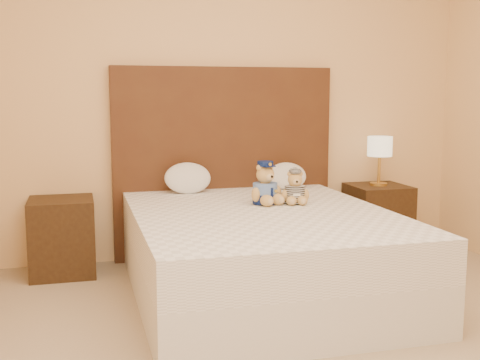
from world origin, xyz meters
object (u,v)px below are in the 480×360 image
(pillow_right, at_px, (287,175))
(pillow_left, at_px, (188,177))
(bed, at_px, (261,253))
(teddy_police, at_px, (265,183))
(teddy_prisoner, at_px, (295,187))
(nightstand_left, at_px, (62,237))
(nightstand_right, at_px, (377,218))
(lamp, at_px, (380,149))

(pillow_right, bearing_deg, pillow_left, 180.00)
(bed, xyz_separation_m, teddy_police, (0.10, 0.23, 0.42))
(teddy_police, height_order, pillow_right, teddy_police)
(teddy_police, bearing_deg, teddy_prisoner, -29.89)
(bed, distance_m, teddy_prisoner, 0.53)
(teddy_prisoner, height_order, pillow_left, pillow_left)
(nightstand_left, distance_m, teddy_prisoner, 1.71)
(pillow_left, bearing_deg, teddy_police, -54.67)
(pillow_left, distance_m, pillow_right, 0.79)
(nightstand_right, distance_m, pillow_right, 0.88)
(lamp, height_order, teddy_police, lamp)
(bed, distance_m, pillow_right, 1.03)
(nightstand_right, bearing_deg, teddy_police, -153.82)
(bed, height_order, lamp, lamp)
(teddy_police, height_order, pillow_left, teddy_police)
(lamp, xyz_separation_m, teddy_prisoner, (-0.95, -0.61, -0.18))
(lamp, distance_m, pillow_right, 0.81)
(nightstand_right, xyz_separation_m, teddy_police, (-1.15, -0.57, 0.42))
(nightstand_left, distance_m, pillow_right, 1.76)
(teddy_police, bearing_deg, pillow_right, 39.32)
(teddy_prisoner, xyz_separation_m, pillow_left, (-0.62, 0.64, 0.01))
(bed, height_order, pillow_right, pillow_right)
(pillow_left, xyz_separation_m, pillow_right, (0.79, 0.00, -0.01))
(lamp, bearing_deg, pillow_left, 178.91)
(lamp, height_order, pillow_right, lamp)
(lamp, height_order, pillow_left, lamp)
(teddy_prisoner, bearing_deg, pillow_left, 142.85)
(lamp, distance_m, teddy_prisoner, 1.15)
(bed, height_order, nightstand_right, same)
(bed, xyz_separation_m, nightstand_right, (1.25, 0.80, -0.00))
(nightstand_right, relative_size, pillow_left, 1.56)
(pillow_left, bearing_deg, nightstand_right, -1.09)
(teddy_police, bearing_deg, nightstand_left, 138.22)
(bed, height_order, teddy_prisoner, teddy_prisoner)
(bed, bearing_deg, pillow_left, 111.51)
(teddy_prisoner, bearing_deg, bed, -138.33)
(nightstand_left, bearing_deg, nightstand_right, 0.00)
(nightstand_left, height_order, teddy_police, teddy_police)
(lamp, distance_m, teddy_police, 1.29)
(pillow_left, bearing_deg, bed, -68.49)
(pillow_left, bearing_deg, nightstand_left, -178.14)
(bed, xyz_separation_m, teddy_prisoner, (0.30, 0.19, 0.39))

